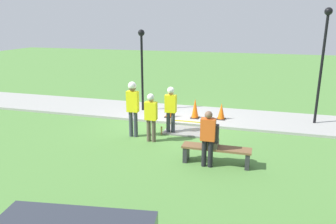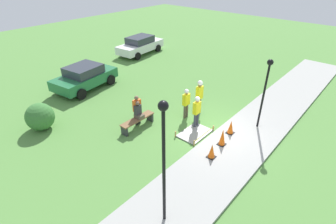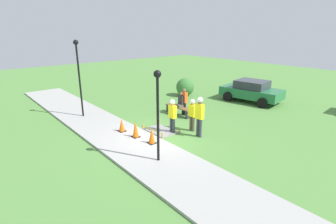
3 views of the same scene
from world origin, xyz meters
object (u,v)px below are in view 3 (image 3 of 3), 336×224
at_px(worker_assistant, 200,113).
at_px(worker_trainee, 172,113).
at_px(traffic_cone_near_patch, 122,125).
at_px(lamppost_far, 78,68).
at_px(person_seated_on_bench, 181,101).
at_px(lamppost_near, 158,102).
at_px(park_bench, 179,109).
at_px(bystander_in_orange_shirt, 184,100).
at_px(parked_car_green, 251,91).
at_px(traffic_cone_far_patch, 136,129).
at_px(worker_supervisor, 192,112).
at_px(traffic_cone_sidewalk_edge, 152,136).

distance_m(worker_assistant, worker_trainee, 1.37).
height_order(traffic_cone_near_patch, lamppost_far, lamppost_far).
distance_m(person_seated_on_bench, lamppost_near, 6.17).
bearing_deg(park_bench, lamppost_near, -49.48).
bearing_deg(lamppost_near, bystander_in_orange_shirt, 127.54).
height_order(worker_trainee, lamppost_far, lamppost_far).
bearing_deg(parked_car_green, traffic_cone_far_patch, -96.12).
xyz_separation_m(worker_supervisor, lamppost_near, (1.54, -3.35, 1.45)).
distance_m(traffic_cone_near_patch, bystander_in_orange_shirt, 4.37).
bearing_deg(worker_trainee, traffic_cone_near_patch, -129.16).
distance_m(traffic_cone_near_patch, lamppost_far, 4.37).
relative_size(worker_supervisor, lamppost_far, 0.38).
relative_size(traffic_cone_near_patch, lamppost_near, 0.19).
relative_size(park_bench, person_seated_on_bench, 2.19).
bearing_deg(worker_trainee, parked_car_green, 96.52).
height_order(person_seated_on_bench, bystander_in_orange_shirt, bystander_in_orange_shirt).
distance_m(worker_trainee, parked_car_green, 8.25).
height_order(traffic_cone_sidewalk_edge, worker_assistant, worker_assistant).
distance_m(person_seated_on_bench, worker_supervisor, 2.57).
distance_m(traffic_cone_far_patch, worker_trainee, 1.96).
xyz_separation_m(bystander_in_orange_shirt, lamppost_far, (-3.42, -4.86, 1.98)).
bearing_deg(worker_trainee, lamppost_near, -50.76).
relative_size(bystander_in_orange_shirt, lamppost_far, 0.38).
relative_size(traffic_cone_far_patch, park_bench, 0.41).
bearing_deg(traffic_cone_near_patch, person_seated_on_bench, 93.36).
relative_size(worker_supervisor, worker_trainee, 0.96).
relative_size(person_seated_on_bench, parked_car_green, 0.20).
relative_size(worker_assistant, bystander_in_orange_shirt, 1.22).
height_order(park_bench, lamppost_far, lamppost_far).
bearing_deg(traffic_cone_sidewalk_edge, parked_car_green, 98.44).
bearing_deg(park_bench, person_seated_on_bench, 21.56).
height_order(park_bench, lamppost_near, lamppost_near).
relative_size(lamppost_far, parked_car_green, 0.99).
bearing_deg(bystander_in_orange_shirt, traffic_cone_near_patch, -88.01).
bearing_deg(lamppost_near, worker_trainee, 129.24).
xyz_separation_m(traffic_cone_near_patch, lamppost_near, (3.53, -0.45, 2.00)).
bearing_deg(park_bench, worker_trainee, -48.14).
relative_size(traffic_cone_far_patch, worker_assistant, 0.41).
bearing_deg(lamppost_near, parked_car_green, 105.26).
height_order(traffic_cone_near_patch, person_seated_on_bench, person_seated_on_bench).
distance_m(traffic_cone_near_patch, park_bench, 4.14).
distance_m(traffic_cone_near_patch, lamppost_near, 4.08).
relative_size(worker_assistant, lamppost_near, 0.56).
height_order(bystander_in_orange_shirt, lamppost_far, lamppost_far).
height_order(lamppost_far, parked_car_green, lamppost_far).
xyz_separation_m(worker_trainee, lamppost_far, (-5.16, -2.46, 1.87)).
xyz_separation_m(park_bench, worker_assistant, (3.13, -1.50, 0.84)).
bearing_deg(traffic_cone_sidewalk_edge, traffic_cone_near_patch, -172.17).
bearing_deg(lamppost_near, lamppost_far, -179.45).
xyz_separation_m(traffic_cone_far_patch, bystander_in_orange_shirt, (-1.20, 4.22, 0.41)).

